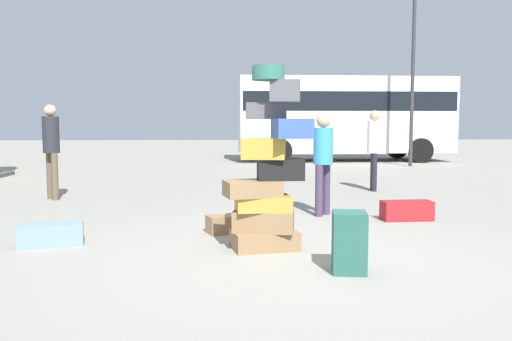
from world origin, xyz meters
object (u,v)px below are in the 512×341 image
Objects in this scene: suitcase_maroon_left_side at (407,211)px; suitcase_slate_foreground_near at (51,235)px; person_passerby_in_red at (323,155)px; suitcase_brown_foreground_far at (231,223)px; parked_bus at (343,113)px; lamp_post at (414,28)px; suitcase_tower at (267,181)px; suitcase_teal_behind_tower at (349,242)px; person_tourist_with_camera at (51,143)px; person_bearded_onlooker at (374,143)px.

suitcase_maroon_left_side is 1.03× the size of suitcase_slate_foreground_near.
suitcase_brown_foreground_far is at bearing -9.75° from person_passerby_in_red.
suitcase_maroon_left_side is 0.09× the size of parked_bus.
lamp_post is (6.14, 10.21, 4.46)m from suitcase_brown_foreground_far.
suitcase_teal_behind_tower is at bearing -54.08° from suitcase_tower.
suitcase_tower is 0.29× the size of lamp_post.
suitcase_tower reaches higher than suitcase_teal_behind_tower.
suitcase_brown_foreground_far is (-2.60, -0.69, -0.03)m from suitcase_maroon_left_side.
lamp_post is (9.46, 7.09, 3.51)m from person_tourist_with_camera.
parked_bus is 1.12× the size of lamp_post.
suitcase_teal_behind_tower is 6.27m from person_bearded_onlooker.
person_passerby_in_red is (1.03, 2.07, 0.17)m from suitcase_tower.
person_tourist_with_camera is 12.33m from lamp_post.
person_tourist_with_camera is (-1.21, 3.74, 0.93)m from suitcase_slate_foreground_near.
lamp_post is (8.25, 10.84, 4.45)m from suitcase_slate_foreground_near.
person_passerby_in_red reaches higher than suitcase_teal_behind_tower.
suitcase_tower is 2.79m from suitcase_maroon_left_side.
suitcase_teal_behind_tower is at bearing -112.59° from lamp_post.
person_bearded_onlooker is at bearing -99.40° from parked_bus.
person_bearded_onlooker is at bearing 79.32° from suitcase_maroon_left_side.
suitcase_teal_behind_tower is at bearing 0.13° from person_tourist_with_camera.
parked_bus is (3.02, 11.77, 0.89)m from person_passerby_in_red.
person_tourist_with_camera reaches higher than suitcase_slate_foreground_near.
parked_bus reaches higher than person_tourist_with_camera.
suitcase_slate_foreground_near is at bearing -23.48° from person_tourist_with_camera.
suitcase_brown_foreground_far is 13.78m from parked_bus.
person_passerby_in_red is (3.54, 1.79, 0.81)m from suitcase_slate_foreground_near.
suitcase_teal_behind_tower is at bearing 35.11° from person_passerby_in_red.
person_bearded_onlooker is 3.30m from person_passerby_in_red.
person_tourist_with_camera reaches higher than suitcase_teal_behind_tower.
suitcase_brown_foreground_far is at bearing 5.44° from person_tourist_with_camera.
suitcase_tower is 2.87× the size of suitcase_slate_foreground_near.
suitcase_teal_behind_tower is 15.27m from parked_bus.
suitcase_slate_foreground_near reaches higher than suitcase_brown_foreground_far.
suitcase_teal_behind_tower reaches higher than suitcase_slate_foreground_near.
person_passerby_in_red is (0.32, 3.05, 0.65)m from suitcase_teal_behind_tower.
person_tourist_with_camera is 0.22× the size of parked_bus.
suitcase_maroon_left_side is at bearing -99.20° from parked_bus.
suitcase_teal_behind_tower is 0.37× the size of person_passerby_in_red.
suitcase_brown_foreground_far is 0.35× the size of person_tourist_with_camera.
person_bearded_onlooker reaches higher than person_passerby_in_red.
suitcase_brown_foreground_far is at bearing 2.70° from suitcase_slate_foreground_near.
suitcase_tower is 13.07m from lamp_post.
suitcase_brown_foreground_far is at bearing 113.76° from suitcase_tower.
suitcase_brown_foreground_far is 0.08× the size of parked_bus.
suitcase_tower is 1.16× the size of person_tourist_with_camera.
suitcase_teal_behind_tower is 0.33× the size of person_tourist_with_camera.
person_tourist_with_camera reaches higher than suitcase_maroon_left_side.
person_bearded_onlooker is 0.24× the size of lamp_post.
suitcase_brown_foreground_far is 2.02m from person_passerby_in_red.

